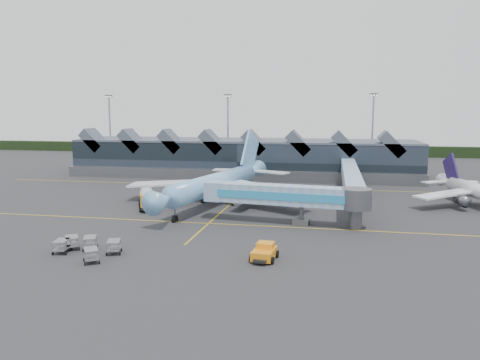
% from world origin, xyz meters
% --- Properties ---
extents(ground, '(260.00, 260.00, 0.00)m').
position_xyz_m(ground, '(0.00, 0.00, 0.00)').
color(ground, '#28282A').
rests_on(ground, ground).
extents(taxi_stripes, '(120.00, 60.00, 0.01)m').
position_xyz_m(taxi_stripes, '(0.00, 10.00, 0.01)').
color(taxi_stripes, gold).
rests_on(taxi_stripes, ground).
extents(tree_line_far, '(260.00, 4.00, 4.00)m').
position_xyz_m(tree_line_far, '(0.00, 110.00, 2.00)').
color(tree_line_far, black).
rests_on(tree_line_far, ground).
extents(terminal, '(90.00, 22.25, 12.52)m').
position_xyz_m(terminal, '(-5.07, 47.35, 4.88)').
color(terminal, black).
rests_on(terminal, ground).
extents(light_masts, '(132.40, 42.56, 22.45)m').
position_xyz_m(light_masts, '(21.00, 62.80, 12.49)').
color(light_masts, gray).
rests_on(light_masts, ground).
extents(main_airliner, '(36.10, 42.13, 13.62)m').
position_xyz_m(main_airliner, '(-2.16, 7.16, 4.00)').
color(main_airliner, '#67A2D0').
rests_on(main_airliner, ground).
extents(regional_jet, '(23.55, 26.26, 9.14)m').
position_xyz_m(regional_jet, '(43.98, 13.27, 2.90)').
color(regional_jet, silver).
rests_on(regional_jet, ground).
extents(jet_bridge, '(25.48, 6.56, 6.05)m').
position_xyz_m(jet_bridge, '(12.93, -5.97, 4.25)').
color(jet_bridge, '#7DA0D1').
rests_on(jet_bridge, ground).
extents(fuel_truck, '(6.23, 9.93, 3.42)m').
position_xyz_m(fuel_truck, '(-13.81, 1.36, 1.92)').
color(fuel_truck, black).
rests_on(fuel_truck, ground).
extents(pushback_tug, '(3.08, 4.52, 1.91)m').
position_xyz_m(pushback_tug, '(10.94, -23.88, 0.86)').
color(pushback_tug, orange).
rests_on(pushback_tug, ground).
extents(baggage_carts, '(8.30, 7.35, 1.62)m').
position_xyz_m(baggage_carts, '(-10.58, -25.66, 0.91)').
color(baggage_carts, gray).
rests_on(baggage_carts, ground).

